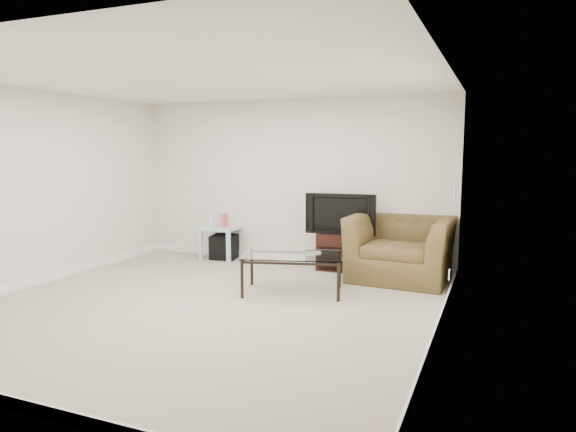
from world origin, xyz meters
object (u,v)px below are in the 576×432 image
at_px(television, 342,213).
at_px(subwoofer, 225,247).
at_px(tv_stand, 342,251).
at_px(recliner, 401,237).
at_px(coffee_table, 293,274).
at_px(side_table, 222,242).

distance_m(television, subwoofer, 2.07).
bearing_deg(tv_stand, recliner, -14.62).
bearing_deg(coffee_table, side_table, 141.86).
xyz_separation_m(television, recliner, (0.89, -0.20, -0.25)).
relative_size(television, recliner, 0.71).
relative_size(recliner, coffee_table, 1.09).
height_order(tv_stand, recliner, recliner).
distance_m(tv_stand, subwoofer, 1.96).
bearing_deg(recliner, coffee_table, -130.30).
bearing_deg(tv_stand, coffee_table, -98.35).
bearing_deg(television, subwoofer, 173.81).
distance_m(tv_stand, television, 0.56).
bearing_deg(subwoofer, coffee_table, -39.09).
height_order(side_table, recliner, recliner).
bearing_deg(side_table, tv_stand, 0.00).
xyz_separation_m(tv_stand, subwoofer, (-1.96, 0.02, -0.08)).
distance_m(subwoofer, coffee_table, 2.27).
xyz_separation_m(subwoofer, recliner, (2.85, -0.25, 0.39)).
relative_size(side_table, subwoofer, 1.40).
bearing_deg(subwoofer, side_table, -144.90).
xyz_separation_m(tv_stand, television, (0.00, -0.03, 0.56)).
bearing_deg(side_table, coffee_table, -38.14).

